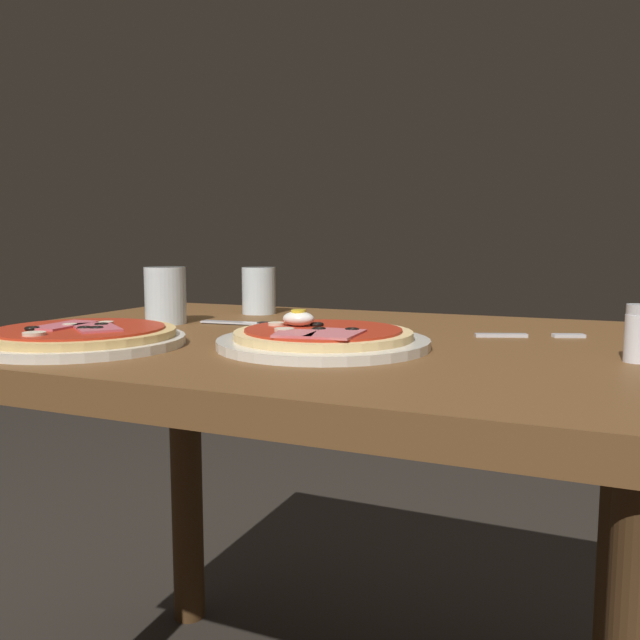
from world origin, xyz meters
TOP-DOWN VIEW (x-y plane):
  - dining_table at (0.00, 0.00)m, footprint 1.01×0.74m
  - pizza_foreground at (0.06, -0.10)m, footprint 0.28×0.28m
  - pizza_across_left at (-0.24, -0.21)m, footprint 0.27×0.27m
  - water_glass_near at (-0.21, 0.23)m, footprint 0.07×0.07m
  - water_glass_far at (-0.28, 0.04)m, footprint 0.07×0.07m
  - fork at (0.29, 0.11)m, footprint 0.15×0.07m
  - knife at (-0.12, 0.07)m, footprint 0.20×0.03m
  - salt_shaker at (0.44, -0.05)m, footprint 0.03×0.03m

SIDE VIEW (x-z plane):
  - dining_table at x=0.00m, z-range 0.23..0.95m
  - fork at x=0.29m, z-range 0.72..0.73m
  - knife at x=-0.12m, z-range 0.72..0.73m
  - pizza_foreground at x=0.06m, z-range 0.71..0.76m
  - pizza_across_left at x=-0.24m, z-range 0.72..0.75m
  - salt_shaker at x=0.44m, z-range 0.72..0.79m
  - water_glass_near at x=-0.21m, z-range 0.72..0.81m
  - water_glass_far at x=-0.28m, z-range 0.72..0.81m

